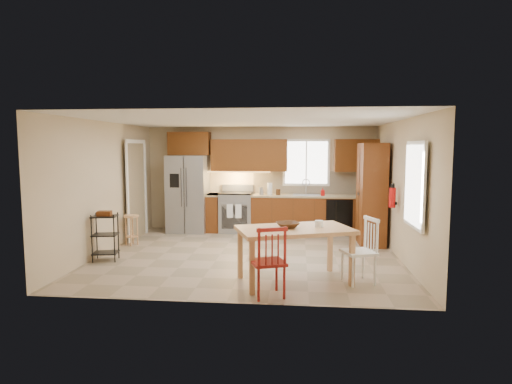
{
  "coord_description": "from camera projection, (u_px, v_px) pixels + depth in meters",
  "views": [
    {
      "loc": [
        0.92,
        -7.8,
        2.02
      ],
      "look_at": [
        0.1,
        0.4,
        1.15
      ],
      "focal_mm": 30.0,
      "sensor_mm": 36.0,
      "label": 1
    }
  ],
  "objects": [
    {
      "name": "floor",
      "position": [
        248.0,
        255.0,
        8.03
      ],
      "size": [
        5.5,
        5.5,
        0.0
      ],
      "primitive_type": "plane",
      "color": "#9F8970",
      "rests_on": "ground"
    },
    {
      "name": "ceiling",
      "position": [
        248.0,
        120.0,
        7.76
      ],
      "size": [
        5.5,
        5.0,
        0.02
      ],
      "primitive_type": "cube",
      "color": "silver",
      "rests_on": "ground"
    },
    {
      "name": "wall_back",
      "position": [
        260.0,
        179.0,
        10.37
      ],
      "size": [
        5.5,
        0.02,
        2.5
      ],
      "primitive_type": "cube",
      "color": "#CCB793",
      "rests_on": "ground"
    },
    {
      "name": "wall_front",
      "position": [
        225.0,
        208.0,
        5.42
      ],
      "size": [
        5.5,
        0.02,
        2.5
      ],
      "primitive_type": "cube",
      "color": "#CCB793",
      "rests_on": "ground"
    },
    {
      "name": "wall_left",
      "position": [
        106.0,
        187.0,
        8.17
      ],
      "size": [
        0.02,
        5.0,
        2.5
      ],
      "primitive_type": "cube",
      "color": "#CCB793",
      "rests_on": "ground"
    },
    {
      "name": "wall_right",
      "position": [
        401.0,
        190.0,
        7.62
      ],
      "size": [
        0.02,
        5.0,
        2.5
      ],
      "primitive_type": "cube",
      "color": "#CCB793",
      "rests_on": "ground"
    },
    {
      "name": "refrigerator",
      "position": [
        188.0,
        194.0,
        10.2
      ],
      "size": [
        0.92,
        0.75,
        1.82
      ],
      "primitive_type": "cube",
      "color": "gray",
      "rests_on": "floor"
    },
    {
      "name": "range_stove",
      "position": [
        236.0,
        213.0,
        10.19
      ],
      "size": [
        0.76,
        0.63,
        0.92
      ],
      "primitive_type": "cube",
      "color": "gray",
      "rests_on": "floor"
    },
    {
      "name": "base_cabinet_narrow",
      "position": [
        214.0,
        213.0,
        10.26
      ],
      "size": [
        0.3,
        0.6,
        0.9
      ],
      "primitive_type": "cube",
      "color": "#682F13",
      "rests_on": "floor"
    },
    {
      "name": "base_cabinet_run",
      "position": [
        314.0,
        214.0,
        10.03
      ],
      "size": [
        2.92,
        0.6,
        0.9
      ],
      "primitive_type": "cube",
      "color": "#682F13",
      "rests_on": "floor"
    },
    {
      "name": "dishwasher",
      "position": [
        339.0,
        217.0,
        9.68
      ],
      "size": [
        0.6,
        0.02,
        0.78
      ],
      "primitive_type": "cube",
      "color": "black",
      "rests_on": "floor"
    },
    {
      "name": "backsplash",
      "position": [
        314.0,
        182.0,
        10.23
      ],
      "size": [
        2.92,
        0.03,
        0.55
      ],
      "primitive_type": "cube",
      "color": "beige",
      "rests_on": "wall_back"
    },
    {
      "name": "upper_over_fridge",
      "position": [
        190.0,
        144.0,
        10.27
      ],
      "size": [
        1.0,
        0.35,
        0.55
      ],
      "primitive_type": "cube",
      "color": "#633410",
      "rests_on": "wall_back"
    },
    {
      "name": "upper_left_block",
      "position": [
        249.0,
        155.0,
        10.16
      ],
      "size": [
        1.8,
        0.35,
        0.75
      ],
      "primitive_type": "cube",
      "color": "#633410",
      "rests_on": "wall_back"
    },
    {
      "name": "upper_right_block",
      "position": [
        356.0,
        155.0,
        9.91
      ],
      "size": [
        1.0,
        0.35,
        0.75
      ],
      "primitive_type": "cube",
      "color": "#633410",
      "rests_on": "wall_back"
    },
    {
      "name": "window_back",
      "position": [
        306.0,
        163.0,
        10.2
      ],
      "size": [
        1.12,
        0.04,
        1.12
      ],
      "primitive_type": "cube",
      "color": "white",
      "rests_on": "wall_back"
    },
    {
      "name": "sink",
      "position": [
        306.0,
        197.0,
        10.0
      ],
      "size": [
        0.62,
        0.46,
        0.16
      ],
      "primitive_type": "cube",
      "color": "gray",
      "rests_on": "base_cabinet_run"
    },
    {
      "name": "undercab_glow",
      "position": [
        237.0,
        172.0,
        10.21
      ],
      "size": [
        1.6,
        0.3,
        0.01
      ],
      "primitive_type": "cube",
      "color": "#FFBF66",
      "rests_on": "wall_back"
    },
    {
      "name": "soap_bottle",
      "position": [
        323.0,
        192.0,
        9.85
      ],
      "size": [
        0.09,
        0.09,
        0.19
      ],
      "primitive_type": "imported",
      "color": "red",
      "rests_on": "base_cabinet_run"
    },
    {
      "name": "paper_towel",
      "position": [
        270.0,
        189.0,
        10.02
      ],
      "size": [
        0.12,
        0.12,
        0.28
      ],
      "primitive_type": "cylinder",
      "color": "white",
      "rests_on": "base_cabinet_run"
    },
    {
      "name": "canister_steel",
      "position": [
        261.0,
        191.0,
        10.04
      ],
      "size": [
        0.11,
        0.11,
        0.18
      ],
      "primitive_type": "cylinder",
      "color": "gray",
      "rests_on": "base_cabinet_run"
    },
    {
      "name": "canister_wood",
      "position": [
        278.0,
        192.0,
        9.98
      ],
      "size": [
        0.1,
        0.1,
        0.14
      ],
      "primitive_type": "cylinder",
      "color": "#462712",
      "rests_on": "base_cabinet_run"
    },
    {
      "name": "pantry",
      "position": [
        371.0,
        194.0,
        8.86
      ],
      "size": [
        0.5,
        0.95,
        2.1
      ],
      "primitive_type": "cube",
      "color": "#682F13",
      "rests_on": "floor"
    },
    {
      "name": "fire_extinguisher",
      "position": [
        392.0,
        198.0,
        7.8
      ],
      "size": [
        0.12,
        0.12,
        0.36
      ],
      "primitive_type": "cylinder",
      "color": "red",
      "rests_on": "wall_right"
    },
    {
      "name": "window_right",
      "position": [
        415.0,
        185.0,
        6.47
      ],
      "size": [
        0.04,
        1.02,
        1.32
      ],
      "primitive_type": "cube",
      "color": "white",
      "rests_on": "wall_right"
    },
    {
      "name": "doorway",
      "position": [
        136.0,
        191.0,
        9.47
      ],
      "size": [
        0.04,
        0.95,
        2.1
      ],
      "primitive_type": "cube",
      "color": "#8C7A59",
      "rests_on": "wall_left"
    },
    {
      "name": "dining_table",
      "position": [
        294.0,
        255.0,
        6.39
      ],
      "size": [
        1.88,
        1.44,
        0.81
      ],
      "primitive_type": null,
      "rotation": [
        0.0,
        0.0,
        0.35
      ],
      "color": "tan",
      "rests_on": "floor"
    },
    {
      "name": "chair_red",
      "position": [
        268.0,
        261.0,
        5.77
      ],
      "size": [
        0.58,
        0.58,
        0.97
      ],
      "primitive_type": null,
      "rotation": [
        0.0,
        0.0,
        0.35
      ],
      "color": "maroon",
      "rests_on": "floor"
    },
    {
      "name": "chair_white",
      "position": [
        359.0,
        251.0,
        6.34
      ],
      "size": [
        0.58,
        0.58,
        0.97
      ],
      "primitive_type": null,
      "rotation": [
        0.0,
        0.0,
        1.92
      ],
      "color": "white",
      "rests_on": "floor"
    },
    {
      "name": "table_bowl",
      "position": [
        288.0,
        228.0,
        6.36
      ],
      "size": [
        0.43,
        0.43,
        0.08
      ],
      "primitive_type": "imported",
      "rotation": [
        0.0,
        0.0,
        0.35
      ],
      "color": "#462712",
      "rests_on": "dining_table"
    },
    {
      "name": "table_jar",
      "position": [
        319.0,
        225.0,
        6.41
      ],
      "size": [
        0.16,
        0.16,
        0.15
      ],
      "primitive_type": "cylinder",
      "rotation": [
        0.0,
        0.0,
        0.35
      ],
      "color": "white",
      "rests_on": "dining_table"
    },
    {
      "name": "bar_stool",
      "position": [
        132.0,
        230.0,
        8.82
      ],
      "size": [
        0.33,
        0.33,
        0.63
      ],
      "primitive_type": null,
      "rotation": [
        0.0,
        0.0,
        0.1
      ],
      "color": "tan",
      "rests_on": "floor"
    },
    {
      "name": "utility_cart",
      "position": [
        105.0,
        237.0,
        7.6
      ],
      "size": [
        0.47,
        0.4,
        0.85
      ],
      "primitive_type": null,
      "rotation": [
        0.0,
        0.0,
        0.17
      ],
      "color": "black",
      "rests_on": "floor"
    }
  ]
}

